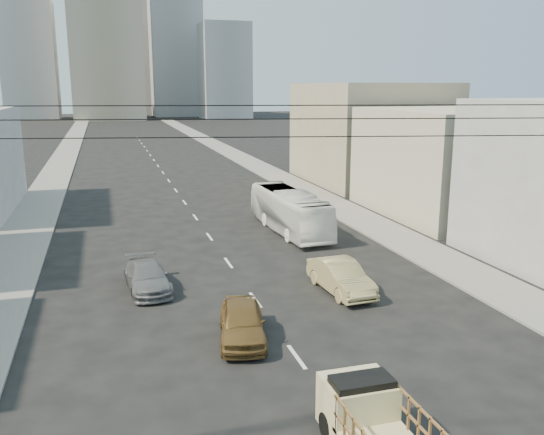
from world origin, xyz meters
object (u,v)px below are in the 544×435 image
sedan_brown (242,322)px  sedan_grey (147,277)px  flatbed_pickup (375,421)px  city_bus (289,211)px  sedan_tan (341,277)px

sedan_brown → sedan_grey: 7.46m
flatbed_pickup → sedan_brown: 8.34m
city_bus → sedan_tan: bearing=-98.6°
flatbed_pickup → sedan_tan: flatbed_pickup is taller
sedan_brown → sedan_tan: bearing=44.9°
sedan_tan → sedan_grey: size_ratio=1.01×
city_bus → sedan_tan: 12.14m
city_bus → sedan_tan: city_bus is taller
sedan_brown → sedan_tan: size_ratio=0.93×
sedan_tan → city_bus: bearing=80.0°
city_bus → sedan_tan: size_ratio=2.20×
flatbed_pickup → sedan_brown: flatbed_pickup is taller
flatbed_pickup → sedan_tan: (4.14, 12.07, -0.32)m
city_bus → flatbed_pickup: bearing=-105.2°
city_bus → sedan_grey: size_ratio=2.23×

